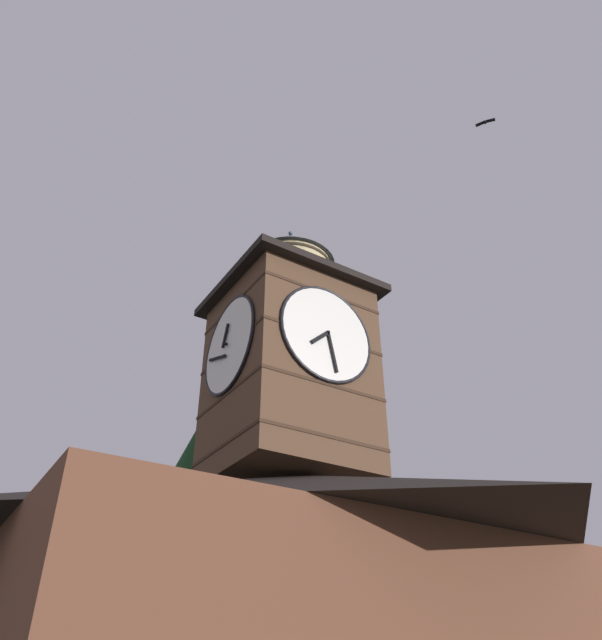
% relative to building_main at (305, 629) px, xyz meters
% --- Properties ---
extents(building_main, '(15.06, 11.66, 7.67)m').
position_rel_building_main_xyz_m(building_main, '(0.00, 0.00, 0.00)').
color(building_main, brown).
rests_on(building_main, ground_plane).
extents(clock_tower, '(4.86, 4.86, 9.33)m').
position_rel_building_main_xyz_m(clock_tower, '(0.00, -0.89, 7.85)').
color(clock_tower, brown).
rests_on(clock_tower, building_main).
extents(pine_tree_behind, '(7.28, 7.28, 12.15)m').
position_rel_building_main_xyz_m(pine_tree_behind, '(-0.20, -8.27, 1.07)').
color(pine_tree_behind, '#473323').
rests_on(pine_tree_behind, ground_plane).
extents(moon, '(1.72, 1.72, 1.72)m').
position_rel_building_main_xyz_m(moon, '(-19.76, -29.02, 8.28)').
color(moon, silver).
extents(flying_bird_high, '(0.51, 0.69, 0.10)m').
position_rel_building_main_xyz_m(flying_bird_high, '(-5.46, 4.32, 17.21)').
color(flying_bird_high, black).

